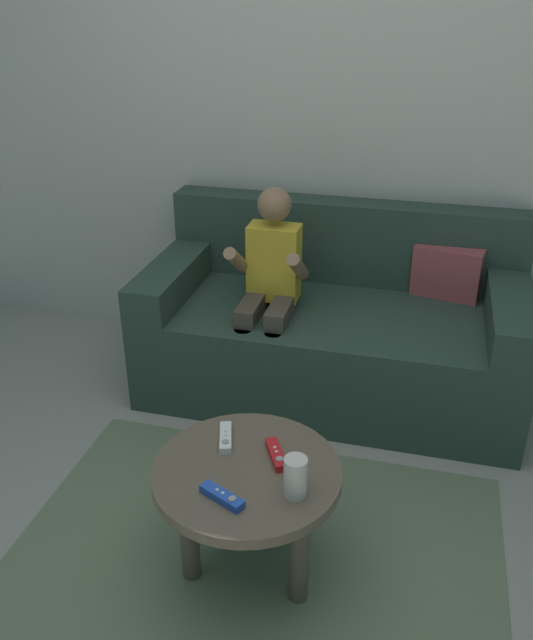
{
  "coord_description": "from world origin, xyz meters",
  "views": [
    {
      "loc": [
        0.49,
        -1.12,
        1.68
      ],
      "look_at": [
        -0.03,
        0.92,
        0.61
      ],
      "focal_mm": 36.77,
      "sensor_mm": 36.0,
      "label": 1
    }
  ],
  "objects_px": {
    "coffee_table": "(248,487)",
    "soda_can": "(295,477)",
    "person_seated_on_couch": "(269,286)",
    "game_remote_red_near_edge": "(276,455)",
    "couch": "(334,329)",
    "game_remote_blue_center": "(222,496)",
    "game_remote_white_far_corner": "(226,438)"
  },
  "relations": [
    {
      "from": "couch",
      "to": "game_remote_red_near_edge",
      "type": "height_order",
      "value": "couch"
    },
    {
      "from": "coffee_table",
      "to": "game_remote_red_near_edge",
      "type": "relative_size",
      "value": 3.98
    },
    {
      "from": "game_remote_white_far_corner",
      "to": "soda_can",
      "type": "bearing_deg",
      "value": -34.82
    },
    {
      "from": "person_seated_on_couch",
      "to": "soda_can",
      "type": "bearing_deg",
      "value": -72.13
    },
    {
      "from": "game_remote_blue_center",
      "to": "game_remote_white_far_corner",
      "type": "relative_size",
      "value": 0.98
    },
    {
      "from": "game_remote_red_near_edge",
      "to": "game_remote_white_far_corner",
      "type": "bearing_deg",
      "value": 166.72
    },
    {
      "from": "person_seated_on_couch",
      "to": "soda_can",
      "type": "xyz_separation_m",
      "value": [
        0.35,
        -1.09,
        -0.06
      ]
    },
    {
      "from": "couch",
      "to": "game_remote_white_far_corner",
      "type": "relative_size",
      "value": 11.4
    },
    {
      "from": "soda_can",
      "to": "game_remote_white_far_corner",
      "type": "bearing_deg",
      "value": 145.18
    },
    {
      "from": "game_remote_red_near_edge",
      "to": "game_remote_blue_center",
      "type": "xyz_separation_m",
      "value": [
        -0.1,
        -0.21,
        0.0
      ]
    },
    {
      "from": "couch",
      "to": "person_seated_on_couch",
      "type": "bearing_deg",
      "value": -146.49
    },
    {
      "from": "person_seated_on_couch",
      "to": "coffee_table",
      "type": "height_order",
      "value": "person_seated_on_couch"
    },
    {
      "from": "person_seated_on_couch",
      "to": "game_remote_blue_center",
      "type": "relative_size",
      "value": 6.7
    },
    {
      "from": "couch",
      "to": "person_seated_on_couch",
      "type": "xyz_separation_m",
      "value": [
        -0.26,
        -0.17,
        0.26
      ]
    },
    {
      "from": "coffee_table",
      "to": "soda_can",
      "type": "xyz_separation_m",
      "value": [
        0.16,
        -0.08,
        0.14
      ]
    },
    {
      "from": "couch",
      "to": "soda_can",
      "type": "relative_size",
      "value": 13.49
    },
    {
      "from": "game_remote_red_near_edge",
      "to": "game_remote_blue_center",
      "type": "height_order",
      "value": "same"
    },
    {
      "from": "couch",
      "to": "game_remote_blue_center",
      "type": "height_order",
      "value": "couch"
    },
    {
      "from": "game_remote_red_near_edge",
      "to": "game_remote_white_far_corner",
      "type": "xyz_separation_m",
      "value": [
        -0.17,
        0.04,
        0.0
      ]
    },
    {
      "from": "couch",
      "to": "soda_can",
      "type": "xyz_separation_m",
      "value": [
        0.09,
        -1.26,
        0.2
      ]
    },
    {
      "from": "game_remote_white_far_corner",
      "to": "soda_can",
      "type": "relative_size",
      "value": 1.18
    },
    {
      "from": "soda_can",
      "to": "person_seated_on_couch",
      "type": "bearing_deg",
      "value": 107.87
    },
    {
      "from": "game_remote_blue_center",
      "to": "coffee_table",
      "type": "bearing_deg",
      "value": 78.95
    },
    {
      "from": "coffee_table",
      "to": "game_remote_white_far_corner",
      "type": "height_order",
      "value": "game_remote_white_far_corner"
    },
    {
      "from": "person_seated_on_couch",
      "to": "soda_can",
      "type": "height_order",
      "value": "person_seated_on_couch"
    },
    {
      "from": "game_remote_red_near_edge",
      "to": "soda_can",
      "type": "distance_m",
      "value": 0.17
    },
    {
      "from": "game_remote_white_far_corner",
      "to": "soda_can",
      "type": "height_order",
      "value": "soda_can"
    },
    {
      "from": "coffee_table",
      "to": "game_remote_red_near_edge",
      "type": "distance_m",
      "value": 0.13
    },
    {
      "from": "couch",
      "to": "game_remote_red_near_edge",
      "type": "distance_m",
      "value": 1.13
    },
    {
      "from": "game_remote_red_near_edge",
      "to": "soda_can",
      "type": "height_order",
      "value": "soda_can"
    },
    {
      "from": "person_seated_on_couch",
      "to": "game_remote_white_far_corner",
      "type": "bearing_deg",
      "value": -84.23
    },
    {
      "from": "couch",
      "to": "game_remote_red_near_edge",
      "type": "bearing_deg",
      "value": -90.01
    }
  ]
}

